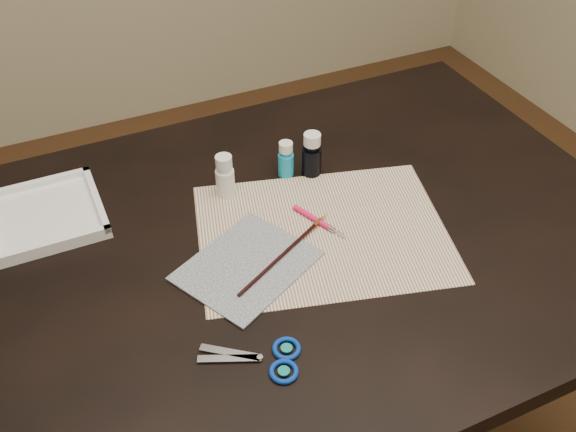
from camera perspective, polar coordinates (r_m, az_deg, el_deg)
name	(u,v)px	position (r m, az deg, el deg)	size (l,w,h in m)	color
table	(288,363)	(1.44, 0.00, -12.91)	(1.30, 0.90, 0.75)	black
paper	(322,232)	(1.17, 3.08, -1.45)	(0.45, 0.34, 0.00)	silver
canvas	(247,266)	(1.11, -3.66, -4.42)	(0.22, 0.17, 0.00)	black
paint_bottle_white	(225,176)	(1.23, -5.64, 3.59)	(0.04, 0.04, 0.09)	white
paint_bottle_cyan	(286,159)	(1.28, -0.19, 5.09)	(0.03, 0.03, 0.08)	#1597C8
paint_bottle_navy	(312,154)	(1.28, 2.12, 5.51)	(0.04, 0.04, 0.09)	black
paintbrush	(286,252)	(1.12, -0.18, -3.18)	(0.26, 0.01, 0.01)	black
craft_knife	(320,222)	(1.18, 2.88, -0.55)	(0.13, 0.01, 0.01)	#F6185D
scissors	(249,360)	(0.97, -3.45, -12.69)	(0.17, 0.09, 0.01)	silver
palette_tray	(46,214)	(1.27, -20.74, 0.13)	(0.20, 0.20, 0.02)	white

